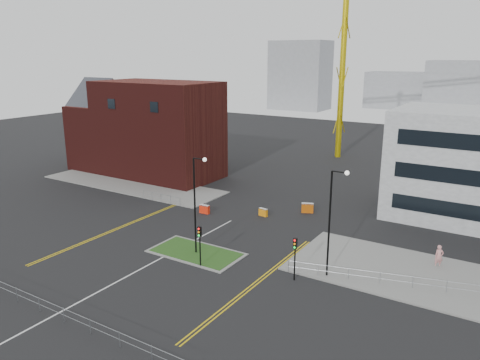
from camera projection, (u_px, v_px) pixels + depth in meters
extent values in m
plane|color=black|center=(116.00, 282.00, 37.66)|extent=(200.00, 200.00, 0.00)
cube|color=slate|center=(132.00, 184.00, 65.89)|extent=(28.00, 8.00, 0.12)
cube|color=slate|center=(438.00, 281.00, 37.83)|extent=(24.00, 10.00, 0.12)
cube|color=slate|center=(196.00, 253.00, 43.17)|extent=(8.60, 4.60, 0.08)
cube|color=#214818|center=(196.00, 253.00, 43.17)|extent=(8.00, 4.00, 0.12)
cube|color=#421310|center=(158.00, 130.00, 68.99)|extent=(18.00, 10.00, 14.00)
cube|color=black|center=(111.00, 104.00, 65.89)|extent=(1.40, 0.10, 1.40)
cube|color=black|center=(154.00, 107.00, 61.79)|extent=(1.40, 0.10, 1.40)
cube|color=#421310|center=(103.00, 136.00, 75.66)|extent=(6.00, 10.00, 10.00)
cube|color=#2D3038|center=(100.00, 105.00, 74.36)|extent=(6.40, 8.49, 8.49)
cylinder|color=gold|center=(344.00, 48.00, 78.79)|extent=(1.00, 1.00, 37.62)
cylinder|color=black|center=(195.00, 207.00, 42.01)|extent=(0.16, 0.16, 9.00)
cylinder|color=black|center=(199.00, 159.00, 40.53)|extent=(1.20, 0.10, 0.10)
sphere|color=silver|center=(205.00, 160.00, 40.22)|extent=(0.36, 0.36, 0.36)
cylinder|color=black|center=(329.00, 225.00, 37.50)|extent=(0.16, 0.16, 9.00)
cylinder|color=black|center=(339.00, 172.00, 36.02)|extent=(1.20, 0.10, 0.10)
sphere|color=silver|center=(347.00, 173.00, 35.71)|extent=(0.36, 0.36, 0.36)
cylinder|color=black|center=(200.00, 250.00, 40.13)|extent=(0.12, 0.12, 3.00)
cube|color=black|center=(200.00, 232.00, 39.69)|extent=(0.28, 0.22, 0.90)
sphere|color=red|center=(199.00, 229.00, 39.50)|extent=(0.18, 0.18, 0.18)
sphere|color=orange|center=(199.00, 232.00, 39.58)|extent=(0.18, 0.18, 0.18)
sphere|color=#0CCC33|center=(199.00, 235.00, 39.66)|extent=(0.18, 0.18, 0.18)
cylinder|color=black|center=(295.00, 263.00, 37.67)|extent=(0.12, 0.12, 3.00)
cube|color=black|center=(295.00, 243.00, 37.23)|extent=(0.28, 0.22, 0.90)
sphere|color=red|center=(295.00, 240.00, 37.04)|extent=(0.18, 0.18, 0.18)
sphere|color=orange|center=(295.00, 244.00, 37.12)|extent=(0.18, 0.18, 0.18)
sphere|color=#0CCC33|center=(295.00, 247.00, 37.20)|extent=(0.18, 0.18, 0.18)
cylinder|color=gray|center=(51.00, 303.00, 32.48)|extent=(24.00, 0.04, 0.04)
cylinder|color=gray|center=(51.00, 310.00, 32.61)|extent=(24.00, 0.04, 0.04)
cylinder|color=gray|center=(161.00, 194.00, 57.75)|extent=(6.00, 0.04, 0.04)
cylinder|color=gray|center=(161.00, 198.00, 57.88)|extent=(6.00, 0.04, 0.04)
cylinder|color=gray|center=(143.00, 194.00, 59.42)|extent=(0.05, 0.05, 1.10)
cylinder|color=gray|center=(180.00, 202.00, 56.35)|extent=(0.05, 0.05, 1.10)
cylinder|color=gray|center=(413.00, 277.00, 36.30)|extent=(19.01, 5.04, 0.04)
cylinder|color=gray|center=(413.00, 283.00, 36.43)|extent=(19.01, 5.04, 0.04)
cylinder|color=gray|center=(289.00, 266.00, 39.25)|extent=(0.05, 0.05, 1.10)
cube|color=silver|center=(134.00, 273.00, 39.30)|extent=(0.15, 30.00, 0.01)
cube|color=gold|center=(126.00, 224.00, 50.45)|extent=(0.12, 24.00, 0.01)
cube|color=gold|center=(128.00, 225.00, 50.30)|extent=(0.12, 24.00, 0.01)
cube|color=gold|center=(255.00, 282.00, 37.70)|extent=(0.12, 20.00, 0.01)
cube|color=gold|center=(258.00, 283.00, 37.55)|extent=(0.12, 20.00, 0.01)
cube|color=gray|center=(300.00, 75.00, 153.48)|extent=(18.00, 12.00, 22.00)
cube|color=gray|center=(470.00, 89.00, 136.83)|extent=(24.00, 12.00, 16.00)
cube|color=gray|center=(413.00, 91.00, 154.76)|extent=(30.00, 12.00, 12.00)
imported|color=pink|center=(439.00, 256.00, 40.07)|extent=(0.88, 0.79, 2.01)
cube|color=#FF2A0E|center=(204.00, 209.00, 53.87)|extent=(1.22, 0.45, 1.00)
cube|color=silver|center=(204.00, 205.00, 53.75)|extent=(1.22, 0.45, 0.12)
cube|color=orange|center=(263.00, 212.00, 52.98)|extent=(1.10, 0.51, 0.88)
cube|color=silver|center=(263.00, 209.00, 52.87)|extent=(1.10, 0.51, 0.11)
cube|color=#C7550B|center=(307.00, 208.00, 54.08)|extent=(1.43, 0.95, 1.13)
cube|color=silver|center=(308.00, 204.00, 53.95)|extent=(1.43, 0.95, 0.14)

